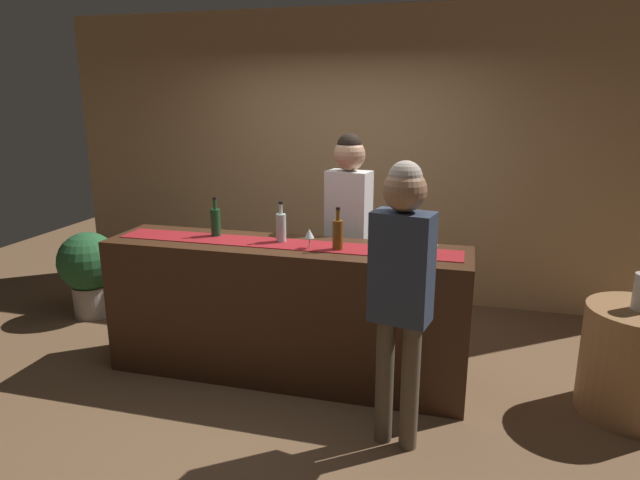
# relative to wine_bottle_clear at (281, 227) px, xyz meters

# --- Properties ---
(ground_plane) EXTENTS (10.00, 10.00, 0.00)m
(ground_plane) POSITION_rel_wine_bottle_clear_xyz_m (0.04, -0.05, -1.15)
(ground_plane) COLOR brown
(back_wall) EXTENTS (6.00, 0.12, 2.90)m
(back_wall) POSITION_rel_wine_bottle_clear_xyz_m (0.04, 1.85, 0.30)
(back_wall) COLOR tan
(back_wall) RESTS_ON ground
(bar_counter) EXTENTS (2.66, 0.60, 1.03)m
(bar_counter) POSITION_rel_wine_bottle_clear_xyz_m (0.04, -0.05, -0.63)
(bar_counter) COLOR #3D2314
(bar_counter) RESTS_ON ground
(counter_runner_cloth) EXTENTS (2.53, 0.28, 0.01)m
(counter_runner_cloth) POSITION_rel_wine_bottle_clear_xyz_m (0.04, -0.05, -0.11)
(counter_runner_cloth) COLOR maroon
(counter_runner_cloth) RESTS_ON bar_counter
(wine_bottle_clear) EXTENTS (0.07, 0.07, 0.30)m
(wine_bottle_clear) POSITION_rel_wine_bottle_clear_xyz_m (0.00, 0.00, 0.00)
(wine_bottle_clear) COLOR #B2C6C1
(wine_bottle_clear) RESTS_ON bar_counter
(wine_bottle_amber) EXTENTS (0.07, 0.07, 0.30)m
(wine_bottle_amber) POSITION_rel_wine_bottle_clear_xyz_m (0.45, -0.09, 0.00)
(wine_bottle_amber) COLOR brown
(wine_bottle_amber) RESTS_ON bar_counter
(wine_bottle_green) EXTENTS (0.07, 0.07, 0.30)m
(wine_bottle_green) POSITION_rel_wine_bottle_clear_xyz_m (-0.54, 0.04, 0.00)
(wine_bottle_green) COLOR #194723
(wine_bottle_green) RESTS_ON bar_counter
(wine_glass_near_customer) EXTENTS (0.07, 0.07, 0.14)m
(wine_glass_near_customer) POSITION_rel_wine_bottle_clear_xyz_m (0.85, -0.15, -0.01)
(wine_glass_near_customer) COLOR silver
(wine_glass_near_customer) RESTS_ON bar_counter
(wine_glass_mid_counter) EXTENTS (0.07, 0.07, 0.14)m
(wine_glass_mid_counter) POSITION_rel_wine_bottle_clear_xyz_m (0.25, -0.12, -0.01)
(wine_glass_mid_counter) COLOR silver
(wine_glass_mid_counter) RESTS_ON bar_counter
(wine_glass_far_end) EXTENTS (0.07, 0.07, 0.14)m
(wine_glass_far_end) POSITION_rel_wine_bottle_clear_xyz_m (1.09, -0.09, -0.01)
(wine_glass_far_end) COLOR silver
(wine_glass_far_end) RESTS_ON bar_counter
(bartender) EXTENTS (0.37, 0.26, 1.79)m
(bartender) POSITION_rel_wine_bottle_clear_xyz_m (0.39, 0.53, -0.02)
(bartender) COLOR #26262B
(bartender) RESTS_ON ground
(customer_sipping) EXTENTS (0.37, 0.26, 1.74)m
(customer_sipping) POSITION_rel_wine_bottle_clear_xyz_m (0.96, -0.70, -0.07)
(customer_sipping) COLOR brown
(customer_sipping) RESTS_ON ground
(round_side_table) EXTENTS (0.68, 0.68, 0.74)m
(round_side_table) POSITION_rel_wine_bottle_clear_xyz_m (2.44, 0.05, -0.78)
(round_side_table) COLOR #996B42
(round_side_table) RESTS_ON ground
(potted_plant_tall) EXTENTS (0.56, 0.56, 0.82)m
(potted_plant_tall) POSITION_rel_wine_bottle_clear_xyz_m (-2.15, 0.58, -0.67)
(potted_plant_tall) COLOR #9E9389
(potted_plant_tall) RESTS_ON ground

